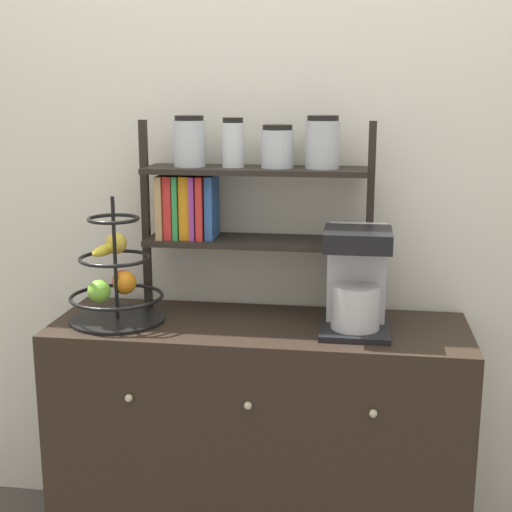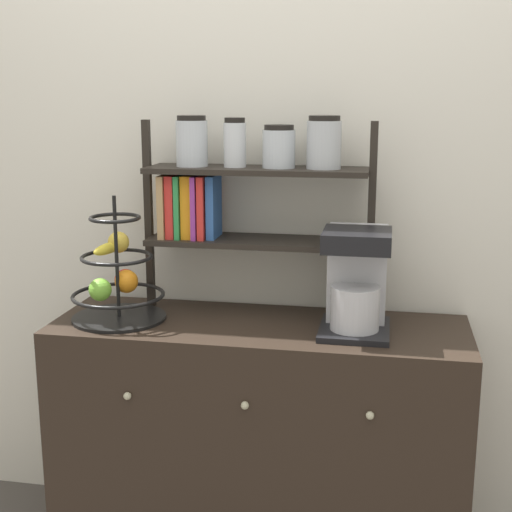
% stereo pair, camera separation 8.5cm
% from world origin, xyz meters
% --- Properties ---
extents(wall_back, '(7.00, 0.05, 2.60)m').
position_xyz_m(wall_back, '(0.00, 0.49, 1.30)').
color(wall_back, silver).
rests_on(wall_back, ground_plane).
extents(sideboard, '(1.32, 0.46, 0.81)m').
position_xyz_m(sideboard, '(0.00, 0.22, 0.40)').
color(sideboard, black).
rests_on(sideboard, ground_plane).
extents(coffee_maker, '(0.21, 0.25, 0.32)m').
position_xyz_m(coffee_maker, '(0.30, 0.22, 0.97)').
color(coffee_maker, black).
rests_on(coffee_maker, sideboard).
extents(fruit_stand, '(0.30, 0.30, 0.40)m').
position_xyz_m(fruit_stand, '(-0.46, 0.19, 0.93)').
color(fruit_stand, black).
rests_on(fruit_stand, sideboard).
extents(shelf_hutch, '(0.76, 0.20, 0.65)m').
position_xyz_m(shelf_hutch, '(-0.09, 0.35, 1.23)').
color(shelf_hutch, black).
rests_on(shelf_hutch, sideboard).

